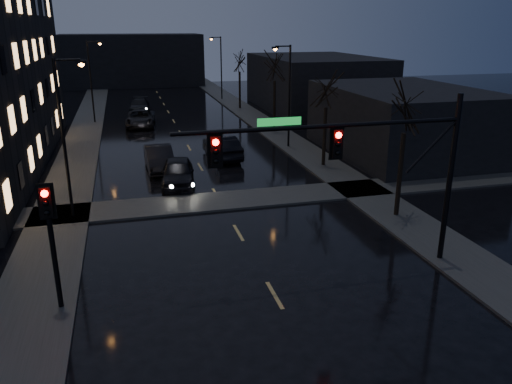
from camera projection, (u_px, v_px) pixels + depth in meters
sidewalk_left at (81, 145)px, 41.05m from camera, size 3.00×140.00×0.12m
sidewalk_right at (278, 134)px, 45.15m from camera, size 3.00×140.00×0.12m
sidewalk_cross at (221, 201)px, 27.98m from camera, size 40.00×3.00×0.12m
commercial_right_near at (402, 121)px, 37.82m from camera, size 10.00×14.00×5.00m
commercial_right_far at (315, 83)px, 58.18m from camera, size 12.00×18.00×6.00m
far_block at (132, 60)px, 80.52m from camera, size 22.00×10.00×8.00m
signal_mast at (367, 154)px, 18.67m from camera, size 11.11×0.41×7.00m
signal_pole_left at (50, 230)px, 16.52m from camera, size 0.35×0.41×4.53m
tree_near at (407, 96)px, 23.92m from camera, size 3.52×3.52×8.08m
tree_mid_a at (327, 82)px, 33.21m from camera, size 3.30×3.30×7.58m
tree_mid_b at (275, 59)px, 43.95m from camera, size 3.74×3.74×8.59m
tree_far at (239, 56)px, 56.96m from camera, size 3.43×3.43×7.88m
streetlight_l_near at (67, 126)px, 24.19m from camera, size 1.53×0.28×8.00m
streetlight_l_far at (92, 75)px, 48.93m from camera, size 1.53×0.28×8.00m
streetlight_r_mid at (287, 88)px, 38.84m from camera, size 1.53×0.28×8.00m
streetlight_r_far at (220, 63)px, 64.50m from camera, size 1.53×0.28×8.00m
oncoming_car_a at (178, 172)px, 30.68m from camera, size 2.50×5.08×1.67m
oncoming_car_b at (159, 158)px, 33.88m from camera, size 1.90×5.03×1.64m
oncoming_car_c at (140, 118)px, 48.47m from camera, size 3.17×5.97×1.60m
oncoming_car_d at (139, 105)px, 56.49m from camera, size 2.55×5.34×1.50m
lead_car at (222, 147)px, 36.86m from camera, size 2.20×5.31×1.71m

